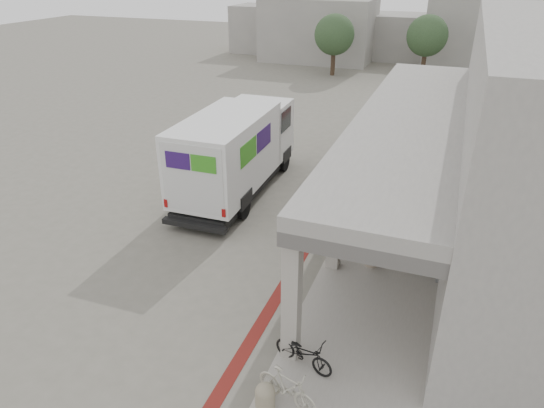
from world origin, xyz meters
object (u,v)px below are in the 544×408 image
at_px(fedex_truck, 237,149).
at_px(bicycle_black, 304,353).
at_px(bicycle_cream, 287,388).
at_px(utility_cabinet, 419,214).
at_px(bench, 441,262).

height_order(fedex_truck, bicycle_black, fedex_truck).
bearing_deg(bicycle_cream, bicycle_black, 16.92).
bearing_deg(fedex_truck, utility_cabinet, -7.20).
bearing_deg(bench, fedex_truck, 150.55).
distance_m(bench, utility_cabinet, 2.65).
distance_m(bench, bicycle_cream, 6.87).
relative_size(fedex_truck, bicycle_black, 5.29).
bearing_deg(bicycle_cream, bench, -6.25).
relative_size(utility_cabinet, bicycle_cream, 0.71).
distance_m(fedex_truck, bench, 8.89).
bearing_deg(bicycle_cream, fedex_truck, 46.76).
height_order(bench, utility_cabinet, utility_cabinet).
relative_size(fedex_truck, utility_cabinet, 7.65).
xyz_separation_m(bench, bicycle_cream, (-2.70, -6.31, 0.17)).
distance_m(fedex_truck, bicycle_black, 10.10).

